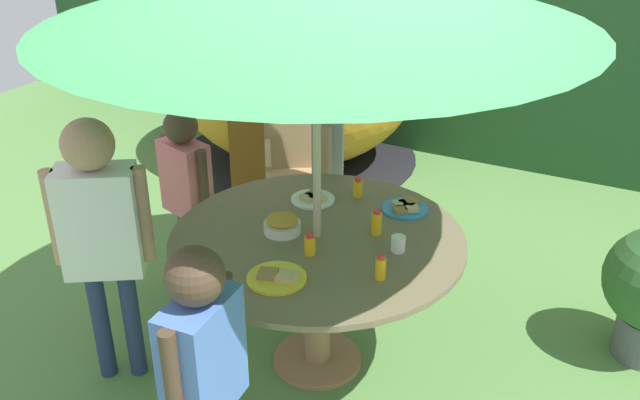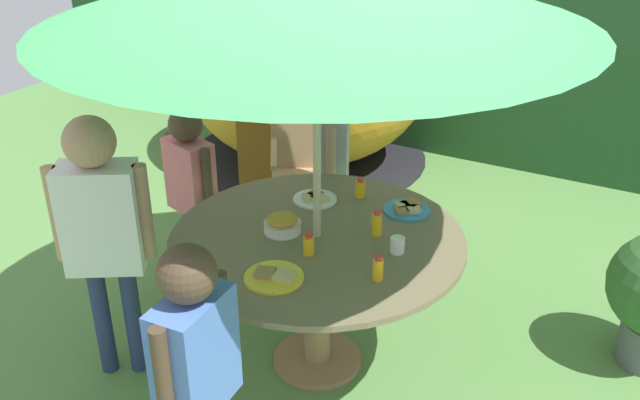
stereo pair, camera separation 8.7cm
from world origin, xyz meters
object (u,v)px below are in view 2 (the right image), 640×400
at_px(child_in_pink_shirt, 190,176).
at_px(plate_mid_left, 274,276).
at_px(snack_bowl, 283,224).
at_px(child_in_blue_shirt, 195,354).
at_px(plate_front_edge, 315,198).
at_px(plate_center_back, 407,209).
at_px(cup_near, 397,245).
at_px(child_in_white_shirt, 102,218).
at_px(child_in_grey_shirt, 333,152).
at_px(dome_tent, 306,74).
at_px(juice_bottle_near_right, 361,188).
at_px(wooden_chair, 308,165).
at_px(juice_bottle_far_right, 377,224).
at_px(juice_bottle_far_left, 378,268).
at_px(garden_table, 317,260).
at_px(juice_bottle_near_left, 309,245).

relative_size(child_in_pink_shirt, plate_mid_left, 4.40).
distance_m(snack_bowl, plate_mid_left, 0.40).
relative_size(child_in_blue_shirt, plate_mid_left, 4.78).
bearing_deg(plate_mid_left, plate_front_edge, 105.56).
relative_size(plate_center_back, cup_near, 3.17).
relative_size(child_in_white_shirt, snack_bowl, 7.67).
bearing_deg(child_in_grey_shirt, dome_tent, -168.25).
bearing_deg(child_in_pink_shirt, juice_bottle_near_right, 26.58).
relative_size(wooden_chair, child_in_grey_shirt, 0.79).
bearing_deg(juice_bottle_far_right, juice_bottle_near_right, 126.07).
bearing_deg(child_in_grey_shirt, wooden_chair, -150.59).
bearing_deg(child_in_white_shirt, juice_bottle_far_left, -17.38).
bearing_deg(garden_table, child_in_pink_shirt, 163.05).
height_order(wooden_chair, child_in_blue_shirt, child_in_blue_shirt).
bearing_deg(juice_bottle_near_left, snack_bowl, 150.21).
xyz_separation_m(plate_front_edge, juice_bottle_near_left, (0.23, -0.47, 0.04)).
xyz_separation_m(garden_table, juice_bottle_near_right, (0.00, 0.46, 0.18)).
xyz_separation_m(child_in_pink_shirt, juice_bottle_near_left, (1.02, -0.45, 0.08)).
xyz_separation_m(child_in_white_shirt, plate_center_back, (1.10, 0.94, -0.11)).
distance_m(child_in_pink_shirt, child_in_blue_shirt, 1.63).
bearing_deg(juice_bottle_far_right, juice_bottle_far_left, -64.82).
xyz_separation_m(child_in_grey_shirt, juice_bottle_far_left, (0.76, -1.06, 0.03)).
distance_m(snack_bowl, juice_bottle_near_left, 0.24).
relative_size(child_in_blue_shirt, juice_bottle_far_right, 9.52).
bearing_deg(child_in_blue_shirt, juice_bottle_near_right, -1.00).
relative_size(juice_bottle_far_left, juice_bottle_far_right, 0.92).
bearing_deg(juice_bottle_far_right, wooden_chair, 133.33).
xyz_separation_m(child_in_pink_shirt, plate_front_edge, (0.79, 0.02, 0.04)).
xyz_separation_m(child_in_pink_shirt, juice_bottle_far_right, (1.21, -0.16, 0.09)).
relative_size(child_in_pink_shirt, child_in_white_shirt, 0.82).
height_order(child_in_pink_shirt, juice_bottle_near_right, child_in_pink_shirt).
distance_m(snack_bowl, juice_bottle_near_right, 0.53).
height_order(dome_tent, plate_mid_left, dome_tent).
xyz_separation_m(juice_bottle_near_right, cup_near, (0.38, -0.42, -0.01)).
bearing_deg(garden_table, plate_center_back, 57.57).
relative_size(dome_tent, juice_bottle_near_left, 23.70).
distance_m(juice_bottle_near_left, juice_bottle_far_left, 0.35).
bearing_deg(wooden_chair, child_in_white_shirt, -127.04).
relative_size(wooden_chair, juice_bottle_near_right, 8.95).
bearing_deg(juice_bottle_near_left, child_in_white_shirt, -158.35).
height_order(dome_tent, plate_front_edge, dome_tent).
bearing_deg(garden_table, plate_front_edge, 120.45).
relative_size(plate_center_back, plate_mid_left, 0.91).
height_order(wooden_chair, child_in_white_shirt, child_in_white_shirt).
height_order(dome_tent, snack_bowl, dome_tent).
xyz_separation_m(child_in_grey_shirt, child_in_blue_shirt, (0.41, -1.84, 0.00)).
bearing_deg(child_in_grey_shirt, plate_mid_left, -6.19).
relative_size(snack_bowl, cup_near, 2.41).
bearing_deg(child_in_grey_shirt, juice_bottle_far_left, 12.65).
height_order(juice_bottle_near_right, juice_bottle_far_left, juice_bottle_far_left).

